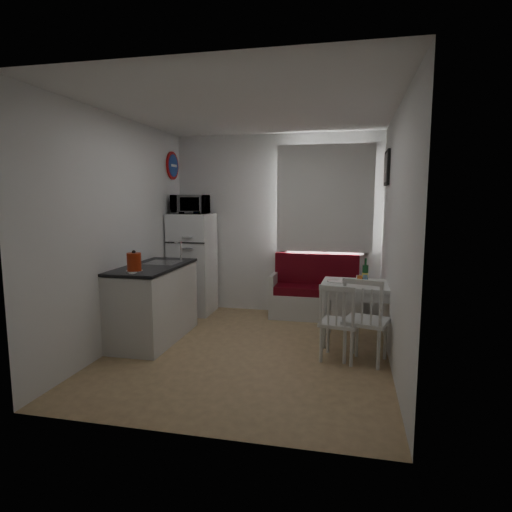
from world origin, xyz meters
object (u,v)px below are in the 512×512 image
at_px(fridge, 193,264).
at_px(wine_bottle, 365,270).
at_px(dining_table, 364,290).
at_px(kitchen_counter, 154,302).
at_px(bench, 315,297).
at_px(kettle, 134,262).
at_px(chair_left, 340,315).
at_px(chair_right, 367,312).
at_px(microwave, 190,204).

distance_m(fridge, wine_bottle, 2.55).
bearing_deg(wine_bottle, dining_table, -98.23).
bearing_deg(kitchen_counter, bench, 36.85).
distance_m(kitchen_counter, kettle, 0.78).
relative_size(chair_left, kettle, 1.90).
xyz_separation_m(bench, chair_left, (0.38, -1.63, 0.21)).
distance_m(dining_table, kettle, 2.58).
xyz_separation_m(bench, fridge, (-1.79, -0.11, 0.43)).
relative_size(fridge, wine_bottle, 5.20).
relative_size(bench, chair_left, 2.80).
bearing_deg(chair_right, dining_table, 107.13).
bearing_deg(kettle, microwave, 90.99).
bearing_deg(bench, fridge, -176.51).
bearing_deg(dining_table, bench, 125.56).
xyz_separation_m(dining_table, chair_right, (0.01, -0.66, -0.08)).
distance_m(fridge, microwave, 0.87).
relative_size(chair_left, microwave, 0.91).
height_order(dining_table, chair_left, chair_left).
height_order(microwave, wine_bottle, microwave).
distance_m(microwave, kettle, 1.82).
height_order(fridge, wine_bottle, fridge).
xyz_separation_m(bench, wine_bottle, (0.64, -0.87, 0.56)).
bearing_deg(kitchen_counter, chair_left, -7.19).
distance_m(dining_table, microwave, 2.73).
bearing_deg(chair_right, microwave, 164.57).
relative_size(microwave, wine_bottle, 1.74).
distance_m(kitchen_counter, dining_table, 2.47).
distance_m(bench, kettle, 2.68).
relative_size(bench, microwave, 2.56).
bearing_deg(chair_right, wine_bottle, 105.88).
xyz_separation_m(chair_left, microwave, (-2.17, 1.47, 1.09)).
height_order(chair_left, fridge, fridge).
xyz_separation_m(bench, chair_right, (0.64, -1.64, 0.26)).
xyz_separation_m(fridge, microwave, (0.00, -0.05, 0.87)).
height_order(chair_right, microwave, microwave).
xyz_separation_m(fridge, wine_bottle, (2.43, -0.77, 0.12)).
relative_size(dining_table, kettle, 4.16).
bearing_deg(chair_left, microwave, 156.83).
relative_size(kitchen_counter, dining_table, 1.34).
bearing_deg(chair_left, kettle, -162.05).
bearing_deg(fridge, kettle, -89.03).
relative_size(kitchen_counter, wine_bottle, 4.70).
relative_size(chair_left, wine_bottle, 1.59).
height_order(chair_left, chair_right, chair_right).
height_order(kitchen_counter, microwave, microwave).
bearing_deg(chair_right, chair_left, -165.85).
bearing_deg(kitchen_counter, kettle, -84.72).
relative_size(bench, kettle, 5.30).
xyz_separation_m(kitchen_counter, dining_table, (2.44, 0.38, 0.18)).
height_order(bench, fridge, fridge).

